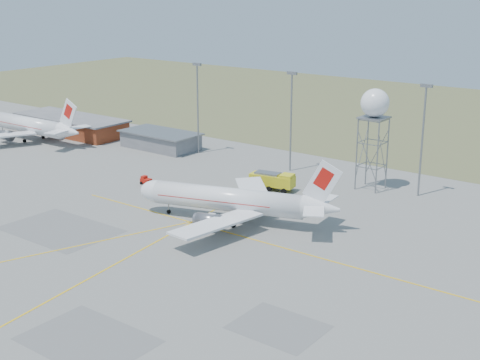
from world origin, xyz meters
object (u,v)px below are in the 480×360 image
Objects in this scene: airliner_far at (29,125)px; fire_truck at (273,182)px; baggage_tug at (146,181)px; airliner_main at (231,200)px; radar_tower at (373,134)px.

fire_truck is (71.83, 2.00, -2.01)m from airliner_far.
airliner_far is 51.06m from baggage_tug.
airliner_main reaches higher than baggage_tug.
fire_truck is 4.21× the size of baggage_tug.
fire_truck is at bearing 27.09° from baggage_tug.
airliner_main is 16.05× the size of baggage_tug.
fire_truck is (-4.25, 18.33, -1.96)m from airliner_main.
radar_tower is at bearing 29.69° from fire_truck.
baggage_tug is at bearing -31.71° from airliner_main.
airliner_far is 87.38m from radar_tower.
fire_truck is at bearing -140.22° from radar_tower.
airliner_far is at bearing -170.89° from radar_tower.
radar_tower reaches higher than airliner_far.
airliner_far is 16.61× the size of baggage_tug.
radar_tower is at bearing -171.66° from airliner_far.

